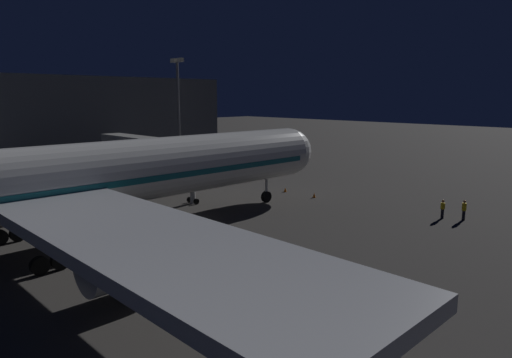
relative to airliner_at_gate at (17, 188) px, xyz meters
name	(u,v)px	position (x,y,z in m)	size (l,w,h in m)	color
ground_plane	(175,223)	(0.00, -12.92, -5.03)	(320.00, 320.00, 0.00)	#383533
airliner_at_gate	(17,188)	(0.00, 0.00, 0.00)	(56.37, 62.62, 17.67)	silver
jet_bridge	(160,150)	(11.18, -18.70, 0.17)	(20.64, 3.40, 6.73)	#9E9E99
apron_floodlight_mast	(178,105)	(25.50, -31.41, 4.88)	(2.90, 0.50, 16.97)	#59595E
ground_crew_near_nose_gear	(443,208)	(-16.27, -31.66, -4.04)	(0.40, 0.40, 1.79)	black
ground_crew_by_tug	(464,209)	(-17.91, -32.48, -3.98)	(0.40, 0.40, 1.91)	black
traffic_cone_nose_port	(314,195)	(-2.20, -30.22, -4.75)	(0.36, 0.36, 0.55)	orange
traffic_cone_nose_starboard	(285,190)	(2.20, -30.22, -4.75)	(0.36, 0.36, 0.55)	orange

